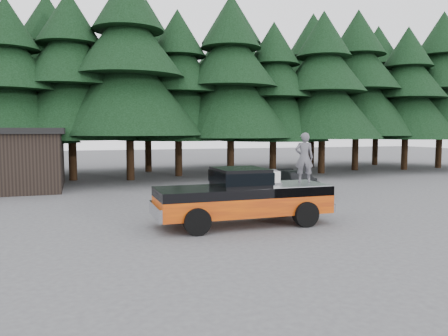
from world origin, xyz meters
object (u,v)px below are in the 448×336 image
object	(u,v)px
pickup_truck	(243,205)
parked_car	(298,183)
air_compressor	(269,178)
man_on_bed	(304,158)

from	to	relation	value
pickup_truck	parked_car	size ratio (longest dim) A/B	1.47
air_compressor	man_on_bed	distance (m)	1.51
air_compressor	pickup_truck	bearing A→B (deg)	-178.72
man_on_bed	pickup_truck	bearing A→B (deg)	25.45
pickup_truck	parked_car	world-z (taller)	pickup_truck
man_on_bed	parked_car	size ratio (longest dim) A/B	0.43
air_compressor	man_on_bed	bearing A→B (deg)	-4.05
man_on_bed	parked_car	xyz separation A→B (m)	(2.64, 5.35, -1.62)
air_compressor	man_on_bed	world-z (taller)	man_on_bed
pickup_truck	man_on_bed	bearing A→B (deg)	2.15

